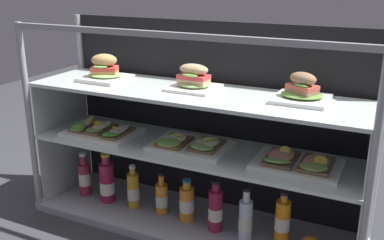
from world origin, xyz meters
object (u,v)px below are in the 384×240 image
at_px(juice_bottle_front_middle, 107,182).
at_px(juice_bottle_front_left_end, 187,203).
at_px(juice_bottle_front_right_end, 282,222).
at_px(juice_bottle_near_post, 162,198).
at_px(juice_bottle_back_center, 246,219).
at_px(open_sandwich_tray_far_right, 101,130).
at_px(open_sandwich_tray_mid_right, 297,162).
at_px(plated_roll_sandwich_near_right_corner, 105,71).
at_px(plated_roll_sandwich_left_of_center, 302,92).
at_px(juice_bottle_tucked_behind, 215,210).
at_px(juice_bottle_back_left, 85,178).
at_px(open_sandwich_tray_left_of_center, 191,145).
at_px(juice_bottle_front_second, 133,190).
at_px(plated_roll_sandwich_mid_left, 194,80).

height_order(juice_bottle_front_middle, juice_bottle_front_left_end, juice_bottle_front_middle).
height_order(juice_bottle_front_left_end, juice_bottle_front_right_end, juice_bottle_front_right_end).
distance_m(juice_bottle_front_middle, juice_bottle_front_left_end, 0.43).
bearing_deg(juice_bottle_near_post, juice_bottle_back_center, -4.72).
distance_m(open_sandwich_tray_far_right, juice_bottle_front_right_end, 0.92).
relative_size(open_sandwich_tray_mid_right, juice_bottle_front_left_end, 1.68).
xyz_separation_m(plated_roll_sandwich_near_right_corner, plated_roll_sandwich_left_of_center, (0.90, 0.04, -0.01)).
relative_size(open_sandwich_tray_far_right, juice_bottle_back_center, 1.43).
distance_m(plated_roll_sandwich_left_of_center, juice_bottle_back_center, 0.59).
distance_m(open_sandwich_tray_far_right, juice_bottle_tucked_behind, 0.65).
xyz_separation_m(juice_bottle_tucked_behind, juice_bottle_back_center, (0.14, -0.00, -0.01)).
bearing_deg(juice_bottle_front_right_end, juice_bottle_near_post, 179.70).
bearing_deg(juice_bottle_back_left, juice_bottle_near_post, 1.29).
distance_m(plated_roll_sandwich_left_of_center, juice_bottle_front_left_end, 0.73).
bearing_deg(plated_roll_sandwich_near_right_corner, juice_bottle_tucked_behind, -4.96).
distance_m(open_sandwich_tray_left_of_center, juice_bottle_front_left_end, 0.29).
bearing_deg(plated_roll_sandwich_left_of_center, juice_bottle_front_left_end, -171.49).
xyz_separation_m(plated_roll_sandwich_near_right_corner, open_sandwich_tray_left_of_center, (0.45, -0.02, -0.28)).
bearing_deg(juice_bottle_front_second, plated_roll_sandwich_mid_left, 11.18).
distance_m(plated_roll_sandwich_left_of_center, juice_bottle_front_middle, 1.05).
height_order(plated_roll_sandwich_left_of_center, juice_bottle_back_left, plated_roll_sandwich_left_of_center).
relative_size(open_sandwich_tray_left_of_center, juice_bottle_near_post, 1.65).
distance_m(plated_roll_sandwich_mid_left, juice_bottle_near_post, 0.59).
bearing_deg(juice_bottle_front_middle, juice_bottle_front_second, 2.92).
xyz_separation_m(juice_bottle_back_left, juice_bottle_back_center, (0.87, -0.03, -0.00)).
xyz_separation_m(juice_bottle_back_left, juice_bottle_front_right_end, (1.02, 0.01, 0.01)).
height_order(plated_roll_sandwich_mid_left, open_sandwich_tray_far_right, plated_roll_sandwich_mid_left).
xyz_separation_m(open_sandwich_tray_left_of_center, juice_bottle_front_right_end, (0.42, 0.00, -0.27)).
relative_size(open_sandwich_tray_far_right, juice_bottle_front_middle, 1.35).
relative_size(open_sandwich_tray_far_right, juice_bottle_front_right_end, 1.43).
bearing_deg(plated_roll_sandwich_mid_left, plated_roll_sandwich_near_right_corner, -176.68).
bearing_deg(juice_bottle_front_second, juice_bottle_back_left, 179.55).
bearing_deg(plated_roll_sandwich_near_right_corner, juice_bottle_front_middle, -86.50).
xyz_separation_m(plated_roll_sandwich_near_right_corner, juice_bottle_back_center, (0.73, -0.06, -0.56)).
distance_m(juice_bottle_back_left, juice_bottle_front_left_end, 0.58).
relative_size(open_sandwich_tray_mid_right, juice_bottle_tucked_behind, 1.42).
relative_size(plated_roll_sandwich_near_right_corner, plated_roll_sandwich_left_of_center, 0.96).
relative_size(open_sandwich_tray_left_of_center, juice_bottle_back_left, 1.51).
height_order(juice_bottle_back_left, juice_bottle_near_post, juice_bottle_back_left).
relative_size(juice_bottle_front_second, juice_bottle_front_left_end, 1.08).
height_order(plated_roll_sandwich_near_right_corner, open_sandwich_tray_mid_right, plated_roll_sandwich_near_right_corner).
distance_m(plated_roll_sandwich_near_right_corner, juice_bottle_near_post, 0.65).
xyz_separation_m(plated_roll_sandwich_mid_left, juice_bottle_front_middle, (-0.44, -0.07, -0.55)).
relative_size(plated_roll_sandwich_near_right_corner, juice_bottle_tucked_behind, 0.83).
height_order(plated_roll_sandwich_mid_left, plated_roll_sandwich_left_of_center, plated_roll_sandwich_left_of_center).
xyz_separation_m(open_sandwich_tray_far_right, juice_bottle_front_left_end, (0.44, 0.02, -0.29)).
xyz_separation_m(plated_roll_sandwich_near_right_corner, juice_bottle_front_second, (0.15, -0.03, -0.56)).
bearing_deg(juice_bottle_front_right_end, plated_roll_sandwich_mid_left, 173.58).
height_order(open_sandwich_tray_far_right, juice_bottle_front_left_end, open_sandwich_tray_far_right).
distance_m(juice_bottle_back_left, juice_bottle_tucked_behind, 0.73).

